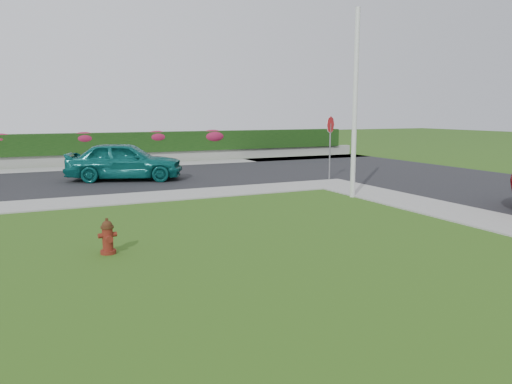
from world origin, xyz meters
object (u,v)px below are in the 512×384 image
stop_sign (330,132)px  utility_pole (355,105)px  sedan_teal (125,161)px  fire_hydrant (108,237)px

stop_sign → utility_pole: bearing=-122.4°
sedan_teal → utility_pole: bearing=-120.2°
stop_sign → fire_hydrant: bearing=-153.9°
fire_hydrant → sedan_teal: sedan_teal is taller
utility_pole → stop_sign: size_ratio=2.28×
sedan_teal → utility_pole: utility_pole is taller
fire_hydrant → sedan_teal: 10.96m
utility_pole → stop_sign: 4.21m
sedan_teal → utility_pole: (6.11, -7.22, 2.21)m
sedan_teal → fire_hydrant: bearing=-172.9°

